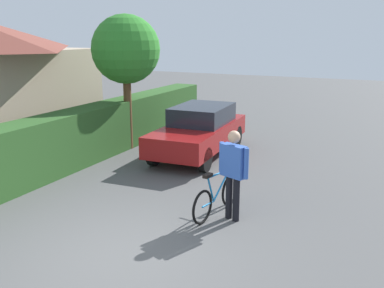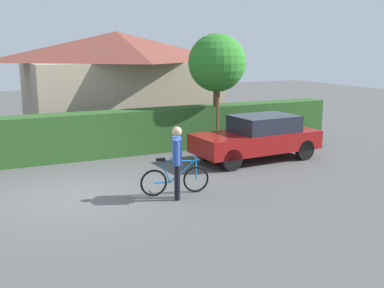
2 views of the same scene
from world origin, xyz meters
TOP-DOWN VIEW (x-y plane):
  - ground_plane at (0.00, 0.00)m, footprint 60.00×60.00m
  - parked_car_near at (6.04, 1.34)m, footprint 4.16×1.85m
  - bicycle at (2.26, -0.76)m, footprint 1.72×0.50m
  - person_rider at (2.16, -1.12)m, footprint 0.37×0.65m
  - tree_kerbside at (5.75, 3.60)m, footprint 2.02×2.02m

SIDE VIEW (x-z plane):
  - ground_plane at x=0.00m, z-range 0.00..0.00m
  - bicycle at x=2.26m, z-range -0.09..0.84m
  - parked_car_near at x=6.04m, z-range 0.03..1.45m
  - person_rider at x=2.16m, z-range 0.16..1.90m
  - tree_kerbside at x=5.75m, z-range 0.97..4.98m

